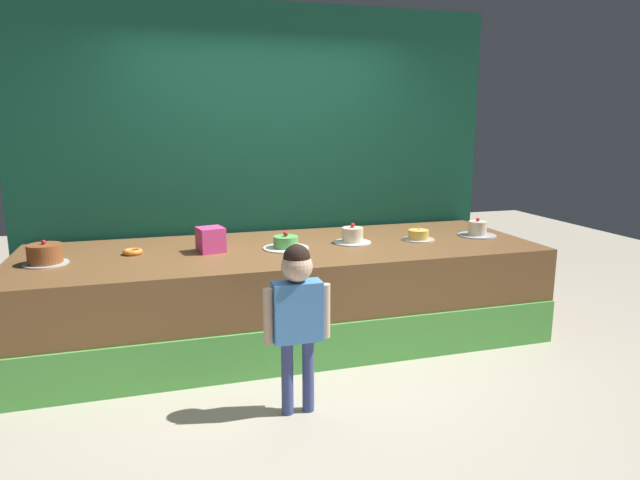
% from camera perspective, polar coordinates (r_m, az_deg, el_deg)
% --- Properties ---
extents(ground_plane, '(12.00, 12.00, 0.00)m').
position_cam_1_polar(ground_plane, '(4.02, -1.28, -13.47)').
color(ground_plane, '#BCB29E').
extents(stage_platform, '(4.06, 1.41, 0.76)m').
position_cam_1_polar(stage_platform, '(4.51, -3.64, -5.46)').
color(stage_platform, brown).
rests_on(stage_platform, ground_plane).
extents(curtain_backdrop, '(4.28, 0.08, 2.76)m').
position_cam_1_polar(curtain_backdrop, '(5.10, -5.83, 8.00)').
color(curtain_backdrop, '#144C38').
rests_on(curtain_backdrop, ground_plane).
extents(child_figure, '(0.40, 0.19, 1.05)m').
position_cam_1_polar(child_figure, '(3.26, -2.37, -6.82)').
color(child_figure, '#3F4C8C').
rests_on(child_figure, ground_plane).
extents(pink_box, '(0.22, 0.22, 0.19)m').
position_cam_1_polar(pink_box, '(4.30, -11.21, 0.04)').
color(pink_box, '#E3428F').
rests_on(pink_box, stage_platform).
extents(donut, '(0.14, 0.14, 0.04)m').
position_cam_1_polar(donut, '(4.38, -18.75, -1.15)').
color(donut, orange).
rests_on(donut, stage_platform).
extents(cake_far_left, '(0.30, 0.30, 0.17)m').
position_cam_1_polar(cake_far_left, '(4.31, -26.50, -1.36)').
color(cake_far_left, silver).
rests_on(cake_far_left, stage_platform).
extents(cake_left, '(0.36, 0.36, 0.14)m').
position_cam_1_polar(cake_left, '(4.35, -3.55, -0.35)').
color(cake_left, white).
rests_on(cake_left, stage_platform).
extents(cake_center, '(0.31, 0.31, 0.17)m').
position_cam_1_polar(cake_center, '(4.55, 3.36, 0.40)').
color(cake_center, silver).
rests_on(cake_center, stage_platform).
extents(cake_right, '(0.27, 0.27, 0.12)m').
position_cam_1_polar(cake_right, '(4.74, 10.11, 0.45)').
color(cake_right, silver).
rests_on(cake_right, stage_platform).
extents(cake_far_right, '(0.33, 0.33, 0.16)m').
position_cam_1_polar(cake_far_right, '(5.03, 15.91, 1.01)').
color(cake_far_right, silver).
rests_on(cake_far_right, stage_platform).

